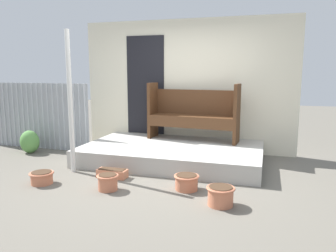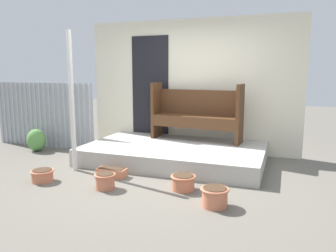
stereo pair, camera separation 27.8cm
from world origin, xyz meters
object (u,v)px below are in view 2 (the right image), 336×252
(flower_pot_left, at_px, (42,175))
(planter_box_rect, at_px, (112,172))
(flower_pot_middle, at_px, (105,180))
(flower_pot_far_right, at_px, (215,196))
(support_post, at_px, (72,102))
(shrub_by_fence, at_px, (36,140))
(bench, at_px, (196,111))
(flower_pot_right, at_px, (183,182))

(flower_pot_left, relative_size, planter_box_rect, 0.76)
(flower_pot_middle, distance_m, flower_pot_far_right, 1.53)
(support_post, height_order, flower_pot_far_right, support_post)
(flower_pot_left, distance_m, shrub_by_fence, 2.03)
(flower_pot_middle, distance_m, shrub_by_fence, 2.81)
(bench, height_order, flower_pot_far_right, bench)
(support_post, distance_m, flower_pot_middle, 1.47)
(flower_pot_right, xyz_separation_m, planter_box_rect, (-1.20, 0.17, -0.05))
(bench, distance_m, flower_pot_middle, 2.43)
(bench, xyz_separation_m, planter_box_rect, (-0.86, -1.72, -0.78))
(flower_pot_middle, relative_size, shrub_by_fence, 0.67)
(flower_pot_right, height_order, shrub_by_fence, shrub_by_fence)
(shrub_by_fence, bearing_deg, bench, 14.61)
(flower_pot_left, relative_size, flower_pot_far_right, 0.99)
(planter_box_rect, bearing_deg, flower_pot_far_right, -18.43)
(flower_pot_left, height_order, flower_pot_middle, flower_pot_middle)
(flower_pot_far_right, bearing_deg, flower_pot_middle, 177.25)
(flower_pot_far_right, bearing_deg, shrub_by_fence, 159.39)
(bench, height_order, flower_pot_left, bench)
(flower_pot_right, xyz_separation_m, flower_pot_far_right, (0.52, -0.40, 0.01))
(bench, height_order, flower_pot_right, bench)
(planter_box_rect, bearing_deg, bench, 63.57)
(bench, xyz_separation_m, shrub_by_fence, (-3.10, -0.81, -0.62))
(flower_pot_far_right, bearing_deg, bench, 110.43)
(shrub_by_fence, bearing_deg, planter_box_rect, -22.23)
(flower_pot_left, relative_size, flower_pot_right, 0.99)
(flower_pot_right, bearing_deg, bench, 100.16)
(bench, relative_size, flower_pot_right, 5.03)
(flower_pot_left, distance_m, flower_pot_far_right, 2.55)
(bench, distance_m, flower_pot_right, 2.06)
(bench, xyz_separation_m, flower_pot_far_right, (0.86, -2.30, -0.71))
(flower_pot_right, relative_size, flower_pot_far_right, 1.01)
(flower_pot_right, height_order, planter_box_rect, flower_pot_right)
(support_post, xyz_separation_m, flower_pot_left, (-0.10, -0.64, -1.01))
(flower_pot_right, bearing_deg, flower_pot_left, -169.68)
(flower_pot_middle, xyz_separation_m, planter_box_rect, (-0.18, 0.50, -0.05))
(flower_pot_right, bearing_deg, flower_pot_middle, -162.33)
(flower_pot_middle, bearing_deg, flower_pot_right, 17.67)
(support_post, bearing_deg, shrub_by_fence, 151.42)
(flower_pot_left, distance_m, planter_box_rect, 1.00)
(flower_pot_middle, bearing_deg, flower_pot_left, -177.35)
(support_post, distance_m, bench, 2.29)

